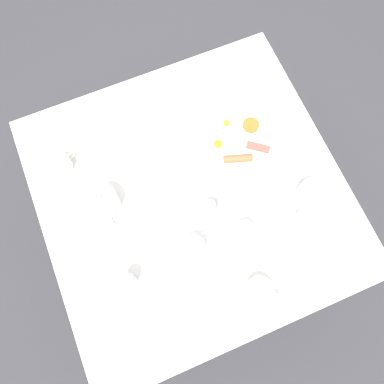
% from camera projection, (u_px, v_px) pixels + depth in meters
% --- Properties ---
extents(ground_plane, '(8.00, 8.00, 0.00)m').
position_uv_depth(ground_plane, '(192.00, 231.00, 2.00)').
color(ground_plane, '#333338').
extents(table, '(1.04, 1.03, 0.72)m').
position_uv_depth(table, '(192.00, 199.00, 1.37)').
color(table, white).
rests_on(table, ground_plane).
extents(breakfast_plate, '(0.29, 0.29, 0.04)m').
position_uv_depth(breakfast_plate, '(237.00, 141.00, 1.35)').
color(breakfast_plate, white).
rests_on(breakfast_plate, table).
extents(teapot_near, '(0.17, 0.11, 0.12)m').
position_uv_depth(teapot_near, '(312.00, 196.00, 1.26)').
color(teapot_near, white).
rests_on(teapot_near, table).
extents(teapot_far, '(0.10, 0.19, 0.12)m').
position_uv_depth(teapot_far, '(103.00, 201.00, 1.25)').
color(teapot_far, white).
rests_on(teapot_far, table).
extents(teacup_with_saucer_left, '(0.16, 0.16, 0.06)m').
position_uv_depth(teacup_with_saucer_left, '(60.00, 165.00, 1.31)').
color(teacup_with_saucer_left, white).
rests_on(teacup_with_saucer_left, table).
extents(teacup_with_saucer_right, '(0.16, 0.16, 0.06)m').
position_uv_depth(teacup_with_saucer_right, '(258.00, 290.00, 1.19)').
color(teacup_with_saucer_right, white).
rests_on(teacup_with_saucer_right, table).
extents(water_glass_tall, '(0.07, 0.07, 0.08)m').
position_uv_depth(water_glass_tall, '(194.00, 248.00, 1.21)').
color(water_glass_tall, white).
rests_on(water_glass_tall, table).
extents(creamer_jug, '(0.08, 0.05, 0.06)m').
position_uv_depth(creamer_jug, '(245.00, 229.00, 1.24)').
color(creamer_jug, white).
rests_on(creamer_jug, table).
extents(pepper_grinder, '(0.05, 0.05, 0.11)m').
position_uv_depth(pepper_grinder, '(127.00, 280.00, 1.17)').
color(pepper_grinder, '#BCBCC1').
rests_on(pepper_grinder, table).
extents(salt_grinder, '(0.05, 0.05, 0.11)m').
position_uv_depth(salt_grinder, '(208.00, 208.00, 1.24)').
color(salt_grinder, '#BCBCC1').
rests_on(salt_grinder, table).
extents(napkin_folded, '(0.16, 0.13, 0.01)m').
position_uv_depth(napkin_folded, '(199.00, 306.00, 1.20)').
color(napkin_folded, white).
rests_on(napkin_folded, table).
extents(fork_by_plate, '(0.14, 0.10, 0.00)m').
position_uv_depth(fork_by_plate, '(170.00, 214.00, 1.28)').
color(fork_by_plate, silver).
rests_on(fork_by_plate, table).
extents(knife_by_plate, '(0.21, 0.05, 0.00)m').
position_uv_depth(knife_by_plate, '(148.00, 153.00, 1.35)').
color(knife_by_plate, silver).
rests_on(knife_by_plate, table).
extents(spoon_for_tea, '(0.17, 0.02, 0.00)m').
position_uv_depth(spoon_for_tea, '(110.00, 326.00, 1.18)').
color(spoon_for_tea, silver).
rests_on(spoon_for_tea, table).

